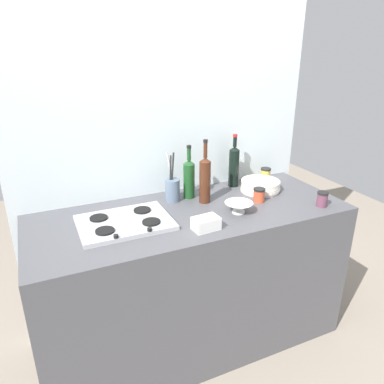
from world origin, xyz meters
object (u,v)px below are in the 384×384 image
object	(u,v)px
butter_dish	(206,223)
utensil_crock	(172,189)
plate_stack	(260,186)
wine_bottle_mid_right	(189,178)
wine_bottle_leftmost	(234,166)
condiment_jar_rear	(265,175)
mixing_bowl	(239,207)
wine_bottle_mid_left	(205,179)
condiment_jar_front	(322,199)
condiment_jar_spare	(259,195)
stovetop_hob	(125,223)

from	to	relation	value
butter_dish	utensil_crock	bearing A→B (deg)	92.71
plate_stack	wine_bottle_mid_right	bearing A→B (deg)	168.79
wine_bottle_leftmost	wine_bottle_mid_right	size ratio (longest dim) A/B	1.06
condiment_jar_rear	wine_bottle_mid_right	bearing A→B (deg)	-177.27
wine_bottle_leftmost	mixing_bowl	distance (m)	0.44
wine_bottle_mid_left	butter_dish	xyz separation A→B (m)	(-0.15, -0.32, -0.11)
utensil_crock	condiment_jar_rear	xyz separation A→B (m)	(0.69, 0.04, -0.02)
mixing_bowl	butter_dish	distance (m)	0.27
condiment_jar_front	condiment_jar_spare	bearing A→B (deg)	144.83
wine_bottle_leftmost	wine_bottle_mid_left	distance (m)	0.34
wine_bottle_mid_left	butter_dish	size ratio (longest dim) A/B	2.87
stovetop_hob	butter_dish	size ratio (longest dim) A/B	3.59
stovetop_hob	wine_bottle_mid_left	bearing A→B (deg)	11.04
utensil_crock	condiment_jar_front	distance (m)	0.88
wine_bottle_mid_right	condiment_jar_front	distance (m)	0.79
plate_stack	condiment_jar_spare	xyz separation A→B (m)	(-0.11, -0.14, 0.01)
wine_bottle_mid_right	butter_dish	size ratio (longest dim) A/B	2.48
plate_stack	stovetop_hob	bearing A→B (deg)	-172.92
plate_stack	wine_bottle_leftmost	bearing A→B (deg)	126.57
plate_stack	wine_bottle_leftmost	size ratio (longest dim) A/B	0.72
plate_stack	condiment_jar_front	size ratio (longest dim) A/B	2.85
wine_bottle_mid_left	condiment_jar_rear	world-z (taller)	wine_bottle_mid_left
wine_bottle_mid_right	butter_dish	xyz separation A→B (m)	(-0.09, -0.42, -0.09)
wine_bottle_mid_right	condiment_jar_spare	size ratio (longest dim) A/B	3.91
wine_bottle_mid_left	condiment_jar_front	size ratio (longest dim) A/B	4.32
wine_bottle_mid_right	condiment_jar_rear	xyz separation A→B (m)	(0.58, 0.03, -0.08)
condiment_jar_front	plate_stack	bearing A→B (deg)	118.35
stovetop_hob	condiment_jar_front	distance (m)	1.13
butter_dish	utensil_crock	distance (m)	0.42
plate_stack	condiment_jar_rear	size ratio (longest dim) A/B	2.48
wine_bottle_leftmost	butter_dish	distance (m)	0.66
stovetop_hob	utensil_crock	size ratio (longest dim) A/B	1.57
mixing_bowl	utensil_crock	xyz separation A→B (m)	(-0.27, 0.31, 0.04)
mixing_bowl	butter_dish	bearing A→B (deg)	-157.98
stovetop_hob	condiment_jar_rear	world-z (taller)	condiment_jar_rear
plate_stack	condiment_jar_front	distance (m)	0.40
mixing_bowl	condiment_jar_spare	bearing A→B (deg)	24.10
plate_stack	condiment_jar_front	world-z (taller)	condiment_jar_front
plate_stack	utensil_crock	xyz separation A→B (m)	(-0.57, 0.08, 0.04)
stovetop_hob	condiment_jar_front	world-z (taller)	condiment_jar_front
wine_bottle_mid_left	mixing_bowl	size ratio (longest dim) A/B	2.41
wine_bottle_mid_left	mixing_bowl	xyz separation A→B (m)	(0.11, -0.21, -0.11)
wine_bottle_mid_right	utensil_crock	size ratio (longest dim) A/B	1.09
wine_bottle_leftmost	utensil_crock	world-z (taller)	wine_bottle_leftmost
wine_bottle_mid_right	butter_dish	bearing A→B (deg)	-102.42
butter_dish	wine_bottle_leftmost	bearing A→B (deg)	47.57
wine_bottle_leftmost	butter_dish	bearing A→B (deg)	-132.43
wine_bottle_mid_left	butter_dish	distance (m)	0.37
wine_bottle_leftmost	wine_bottle_mid_right	distance (m)	0.35
condiment_jar_rear	condiment_jar_front	bearing A→B (deg)	-81.69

